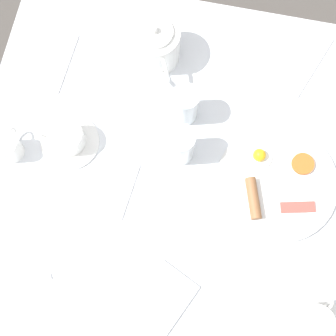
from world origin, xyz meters
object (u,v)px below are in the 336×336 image
Objects in this scene: teacup_with_saucer_left at (312,322)px; teacup_with_saucer_right at (68,139)px; spoon_for_tea at (129,191)px; fork_spare at (66,64)px; knife_by_plate at (313,68)px; teapot_near at (155,44)px; creamer_jug at (9,147)px; water_glass_short at (180,145)px; napkin_folded at (158,304)px; fork_by_plate at (14,288)px; breakfast_plate at (276,182)px; water_glass_tall at (185,105)px.

teacup_with_saucer_right is at bearing 64.20° from teacup_with_saucer_left.
fork_spare is (0.30, 0.24, 0.00)m from spoon_for_tea.
fork_spare is (-0.12, 0.64, 0.00)m from knife_by_plate.
creamer_jug is (-0.33, 0.30, -0.02)m from teapot_near.
water_glass_short reaches higher than teacup_with_saucer_right.
teacup_with_saucer_left is 0.35m from napkin_folded.
teacup_with_saucer_right is 0.28m from water_glass_short.
creamer_jug is at bearing 16.68° from fork_by_plate.
fork_by_plate is at bearing 95.15° from napkin_folded.
spoon_for_tea is at bearing 136.05° from knife_by_plate.
breakfast_plate is 3.39× the size of creamer_jug.
spoon_for_tea is (-0.09, -0.17, -0.03)m from teacup_with_saucer_right.
fork_by_plate is at bearing 173.98° from teacup_with_saucer_right.
water_glass_short is (-0.25, -0.11, 0.00)m from teapot_near.
fork_spare is at bearing 53.63° from teacup_with_saucer_left.
fork_by_plate is at bearing 123.37° from breakfast_plate.
water_glass_short is 0.76× the size of fork_by_plate.
water_glass_tall is 0.56× the size of napkin_folded.
breakfast_plate is 0.41m from napkin_folded.
fork_by_plate is 0.93m from knife_by_plate.
napkin_folded is (-0.62, -0.13, -0.05)m from teapot_near.
knife_by_plate is 0.65m from fork_spare.
water_glass_short is 0.61× the size of knife_by_plate.
teapot_near is 2.28× the size of creamer_jug.
breakfast_plate is 0.46m from teapot_near.
fork_by_plate is 1.11× the size of spoon_for_tea.
water_glass_tall is 0.11m from water_glass_short.
teapot_near is at bearing 35.37° from water_glass_tall.
napkin_folded is 1.25× the size of fork_by_plate.
teacup_with_saucer_right is 0.45m from napkin_folded.
water_glass_tall is 0.70× the size of fork_by_plate.
teapot_near is 0.64m from napkin_folded.
water_glass_short is (0.03, -0.28, 0.03)m from teacup_with_saucer_right.
fork_spare is (-0.07, 0.23, -0.05)m from teapot_near.
teacup_with_saucer_left is 0.50m from water_glass_short.
creamer_jug is (-0.18, 0.40, -0.02)m from water_glass_tall.
breakfast_plate is at bearing -75.11° from spoon_for_tea.
teacup_with_saucer_left reaches higher than fork_by_plate.
knife_by_plate is at bearing -62.13° from creamer_jug.
teacup_with_saucer_left is at bearing -115.80° from teacup_with_saucer_right.
knife_by_plate is (0.33, -0.58, -0.03)m from teacup_with_saucer_right.
fork_by_plate is (-0.65, 0.20, -0.05)m from teapot_near.
napkin_folded is at bearing -153.05° from spoon_for_tea.
spoon_for_tea is (-0.09, 0.35, -0.01)m from breakfast_plate.
water_glass_short is 0.70× the size of fork_spare.
spoon_for_tea is 0.83× the size of fork_spare.
water_glass_tall is at bearing -103.00° from fork_spare.
teacup_with_saucer_right reaches higher than fork_spare.
teacup_with_saucer_right is at bearing 95.59° from water_glass_short.
fork_spare is (0.55, 0.36, -0.00)m from napkin_folded.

